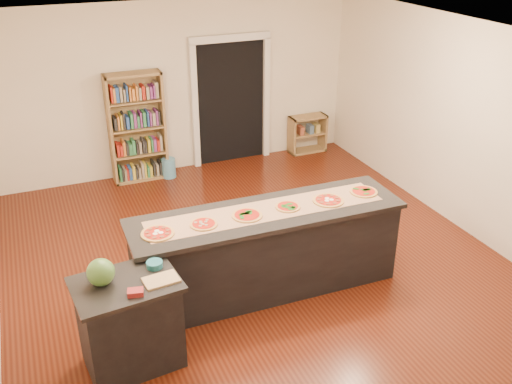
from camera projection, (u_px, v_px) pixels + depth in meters
name	position (u px, v px, depth m)	size (l,w,h in m)	color
room	(263.00, 167.00, 6.41)	(6.00, 7.00, 2.80)	#F1E4CB
doorway	(231.00, 94.00, 9.67)	(1.40, 0.09, 2.21)	black
kitchen_island	(267.00, 250.00, 6.49)	(3.09, 0.84, 1.02)	black
side_counter	(130.00, 323.00, 5.40)	(0.95, 0.70, 0.94)	black
bookshelf	(137.00, 128.00, 9.09)	(0.89, 0.32, 1.77)	#9B7B4B
low_shelf	(307.00, 134.00, 10.41)	(0.68, 0.29, 0.68)	#9B7B4B
waste_bin	(169.00, 168.00, 9.46)	(0.22, 0.22, 0.33)	#5598BD
kraft_paper	(267.00, 210.00, 6.28)	(2.68, 0.48, 0.00)	#976E4D
watermelon	(101.00, 272.00, 5.12)	(0.25, 0.25, 0.25)	#144214
cutting_board	(161.00, 280.00, 5.21)	(0.32, 0.21, 0.02)	tan
package_red	(135.00, 292.00, 5.02)	(0.14, 0.10, 0.05)	maroon
package_teal	(155.00, 264.00, 5.41)	(0.16, 0.16, 0.06)	#195966
pizza_a	(158.00, 233.00, 5.82)	(0.35, 0.35, 0.02)	#B58C45
pizza_b	(204.00, 224.00, 5.99)	(0.30, 0.30, 0.02)	#B58C45
pizza_c	(247.00, 215.00, 6.16)	(0.32, 0.32, 0.02)	#B58C45
pizza_d	(288.00, 207.00, 6.34)	(0.30, 0.30, 0.02)	#B58C45
pizza_e	(328.00, 200.00, 6.48)	(0.36, 0.36, 0.02)	#B58C45
pizza_f	(364.00, 192.00, 6.68)	(0.31, 0.31, 0.02)	#B58C45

